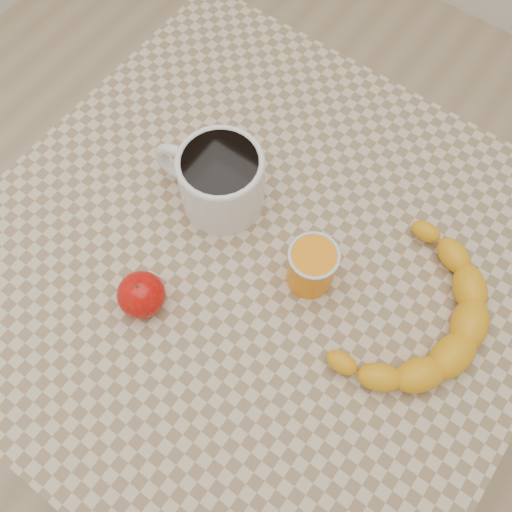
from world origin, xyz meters
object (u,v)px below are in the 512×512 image
Objects in this scene: apple at (141,295)px; table at (256,284)px; orange_juice_glass at (312,266)px; banana at (415,316)px; coffee_mug at (219,178)px.

table is at bearing 57.86° from apple.
orange_juice_glass reaches higher than banana.
coffee_mug reaches higher than table.
table is 0.18m from coffee_mug.
coffee_mug is at bearing -171.48° from banana.
banana is at bearing 31.74° from apple.
coffee_mug reaches higher than orange_juice_glass.
apple reaches higher than table.
orange_juice_glass is (0.08, 0.02, 0.13)m from table.
banana is (0.31, 0.19, -0.01)m from apple.
orange_juice_glass reaches higher than table.
banana is (0.15, 0.03, -0.02)m from orange_juice_glass.
banana is at bearing -0.20° from coffee_mug.
coffee_mug is 0.33m from banana.
table is at bearing -158.07° from banana.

